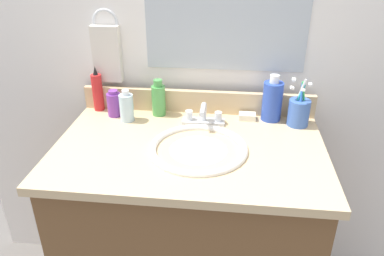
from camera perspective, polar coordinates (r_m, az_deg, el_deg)
vanity_cabinet at (r=1.55m, az=-0.39°, el=-17.04°), size 0.88×0.53×0.82m
countertop at (r=1.28m, az=-0.45°, el=-3.32°), size 0.92×0.58×0.03m
backsplash at (r=1.50m, az=0.80°, el=4.03°), size 0.92×0.02×0.09m
back_wall at (r=1.67m, az=0.96°, el=-2.98°), size 2.02×0.04×1.30m
towel_ring at (r=1.53m, az=-12.98°, el=15.36°), size 0.10×0.01×0.10m
hand_towel at (r=1.54m, az=-12.72°, el=10.85°), size 0.11×0.04×0.22m
sink_basin at (r=1.27m, az=0.96°, el=-4.45°), size 0.33×0.33×0.11m
faucet at (r=1.41m, az=1.74°, el=1.68°), size 0.16×0.10×0.08m
bottle_shampoo_blue at (r=1.46m, az=12.04°, el=4.09°), size 0.07×0.07×0.18m
bottle_cream_purple at (r=1.50m, az=-11.68°, el=3.59°), size 0.05×0.05×0.11m
bottle_spray_red at (r=1.56m, az=-14.08°, el=5.39°), size 0.04×0.04×0.18m
bottle_toner_green at (r=1.48m, az=-5.07°, el=4.37°), size 0.05×0.05×0.14m
bottle_gel_clear at (r=1.45m, az=-9.86°, el=3.12°), size 0.05×0.05×0.12m
cup_blue_plastic at (r=1.45m, az=15.82°, el=2.38°), size 0.08×0.08×0.18m
soap_bar at (r=1.47m, az=8.33°, el=1.74°), size 0.06×0.04×0.02m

